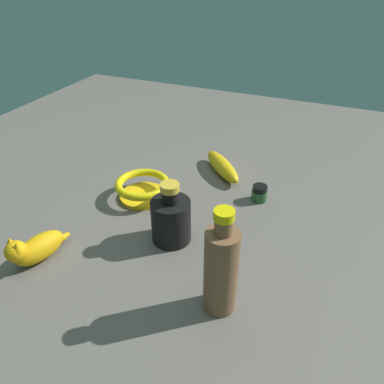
{
  "coord_description": "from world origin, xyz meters",
  "views": [
    {
      "loc": [
        0.67,
        0.29,
        0.57
      ],
      "look_at": [
        0.0,
        0.0,
        0.09
      ],
      "focal_mm": 34.53,
      "sensor_mm": 36.0,
      "label": 1
    }
  ],
  "objects_px": {
    "bowl": "(143,187)",
    "nail_polish_jar": "(259,193)",
    "cat_figurine": "(35,248)",
    "banana": "(222,166)",
    "bottle_short": "(171,219)",
    "bottle_tall": "(221,269)"
  },
  "relations": [
    {
      "from": "bowl",
      "to": "nail_polish_jar",
      "type": "bearing_deg",
      "value": 110.71
    },
    {
      "from": "nail_polish_jar",
      "to": "cat_figurine",
      "type": "distance_m",
      "value": 0.57
    },
    {
      "from": "banana",
      "to": "bottle_short",
      "type": "bearing_deg",
      "value": -45.25
    },
    {
      "from": "bottle_short",
      "to": "nail_polish_jar",
      "type": "bearing_deg",
      "value": 148.16
    },
    {
      "from": "nail_polish_jar",
      "to": "cat_figurine",
      "type": "bearing_deg",
      "value": -42.66
    },
    {
      "from": "bottle_short",
      "to": "bottle_tall",
      "type": "xyz_separation_m",
      "value": [
        0.14,
        0.17,
        0.04
      ]
    },
    {
      "from": "banana",
      "to": "bowl",
      "type": "bearing_deg",
      "value": -80.63
    },
    {
      "from": "bowl",
      "to": "bottle_tall",
      "type": "distance_m",
      "value": 0.42
    },
    {
      "from": "bottle_short",
      "to": "bottle_tall",
      "type": "relative_size",
      "value": 0.68
    },
    {
      "from": "bottle_tall",
      "to": "nail_polish_jar",
      "type": "xyz_separation_m",
      "value": [
        -0.38,
        -0.02,
        -0.07
      ]
    },
    {
      "from": "banana",
      "to": "nail_polish_jar",
      "type": "bearing_deg",
      "value": 11.47
    },
    {
      "from": "bottle_short",
      "to": "nail_polish_jar",
      "type": "xyz_separation_m",
      "value": [
        -0.24,
        0.15,
        -0.04
      ]
    },
    {
      "from": "bowl",
      "to": "bottle_tall",
      "type": "bearing_deg",
      "value": 49.78
    },
    {
      "from": "bottle_short",
      "to": "bowl",
      "type": "xyz_separation_m",
      "value": [
        -0.13,
        -0.15,
        -0.03
      ]
    },
    {
      "from": "bottle_tall",
      "to": "cat_figurine",
      "type": "bearing_deg",
      "value": -84.41
    },
    {
      "from": "bottle_short",
      "to": "bottle_tall",
      "type": "height_order",
      "value": "bottle_tall"
    },
    {
      "from": "bottle_short",
      "to": "bowl",
      "type": "relative_size",
      "value": 1.02
    },
    {
      "from": "bottle_short",
      "to": "cat_figurine",
      "type": "xyz_separation_m",
      "value": [
        0.18,
        -0.24,
        -0.02
      ]
    },
    {
      "from": "nail_polish_jar",
      "to": "cat_figurine",
      "type": "xyz_separation_m",
      "value": [
        0.42,
        -0.38,
        0.01
      ]
    },
    {
      "from": "bowl",
      "to": "nail_polish_jar",
      "type": "height_order",
      "value": "bowl"
    },
    {
      "from": "bottle_tall",
      "to": "cat_figurine",
      "type": "distance_m",
      "value": 0.41
    },
    {
      "from": "banana",
      "to": "cat_figurine",
      "type": "bearing_deg",
      "value": -69.35
    }
  ]
}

